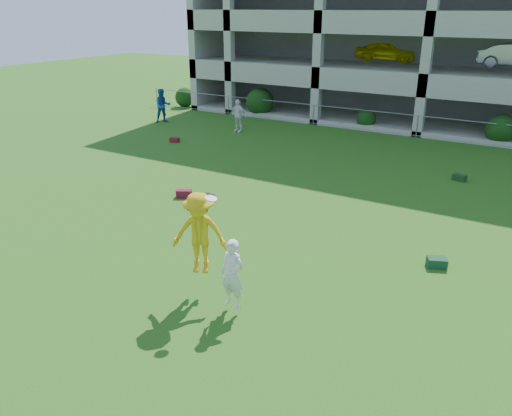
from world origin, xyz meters
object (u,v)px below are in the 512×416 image
Objects in this scene: bystander_a at (163,106)px; bystander_b at (238,116)px; parking_garage at (462,14)px; frisbee_contest at (205,240)px.

bystander_b is at bearing -49.88° from bystander_a.
bystander_a is 0.07× the size of parking_garage.
frisbee_contest is at bearing -60.95° from bystander_b.
bystander_a is 1.11× the size of bystander_b.
parking_garage reaches higher than bystander_b.
bystander_a is 19.93m from frisbee_contest.
bystander_a is 0.80× the size of frisbee_contest.
frisbee_contest is 27.56m from parking_garage.
bystander_b is 0.06× the size of parking_garage.
bystander_a is at bearing -137.98° from parking_garage.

